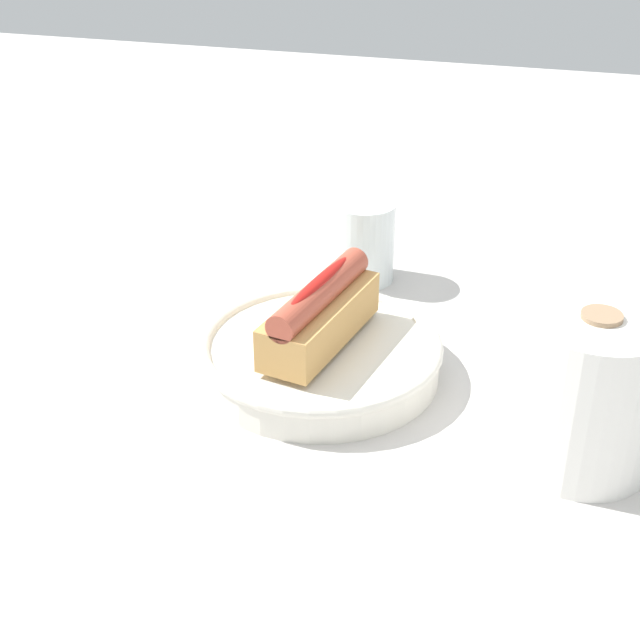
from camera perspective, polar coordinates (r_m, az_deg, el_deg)
The scene contains 5 objects.
ground_plane at distance 0.86m, azimuth 1.62°, elevation -2.61°, with size 2.40×2.40×0.00m, color beige.
serving_bowl at distance 0.83m, azimuth 0.00°, elevation -2.21°, with size 0.23×0.23×0.04m.
hotdog_front at distance 0.81m, azimuth 0.00°, elevation 0.49°, with size 0.16×0.08×0.06m.
water_glass at distance 0.99m, azimuth 2.78°, elevation 4.75°, with size 0.07×0.07×0.09m.
paper_towel_roll at distance 0.73m, azimuth 16.63°, elevation -4.35°, with size 0.11×0.11×0.13m.
Camera 1 is at (0.71, 0.17, 0.46)m, focal length 50.61 mm.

